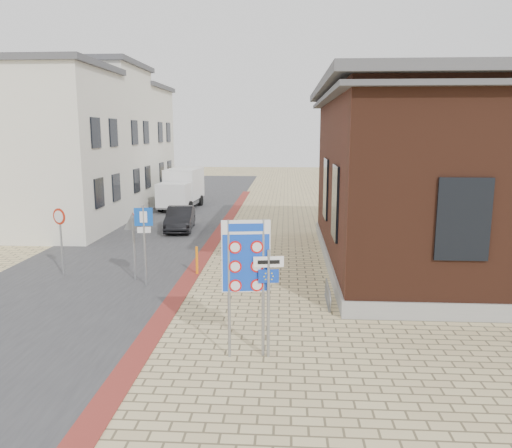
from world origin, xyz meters
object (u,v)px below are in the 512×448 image
(sedan, at_px, (180,219))
(border_sign, at_px, (246,259))
(parking_sign, at_px, (144,231))
(essen_sign, at_px, (268,287))
(box_truck, at_px, (182,188))
(bollard, at_px, (197,261))

(sedan, height_order, border_sign, border_sign)
(sedan, height_order, parking_sign, parking_sign)
(essen_sign, distance_m, parking_sign, 6.64)
(box_truck, xyz_separation_m, border_sign, (6.08, -21.96, 0.95))
(essen_sign, bearing_deg, box_truck, 98.28)
(border_sign, xyz_separation_m, bollard, (-2.30, 6.50, -1.78))
(border_sign, height_order, bollard, border_sign)
(bollard, bearing_deg, box_truck, 103.72)
(essen_sign, bearing_deg, border_sign, 171.61)
(sedan, relative_size, bollard, 3.64)
(box_truck, xyz_separation_m, essen_sign, (6.58, -21.96, 0.32))
(box_truck, bearing_deg, essen_sign, -69.61)
(sedan, xyz_separation_m, bollard, (2.31, -8.01, -0.10))
(box_truck, bearing_deg, parking_sign, -78.46)
(bollard, bearing_deg, essen_sign, -66.70)
(sedan, relative_size, essen_sign, 1.48)
(sedan, xyz_separation_m, border_sign, (4.61, -14.51, 1.68))
(parking_sign, bearing_deg, box_truck, 88.53)
(essen_sign, relative_size, parking_sign, 0.93)
(parking_sign, bearing_deg, essen_sign, -59.31)
(sedan, relative_size, border_sign, 1.17)
(sedan, xyz_separation_m, box_truck, (-1.47, 7.45, 0.73))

